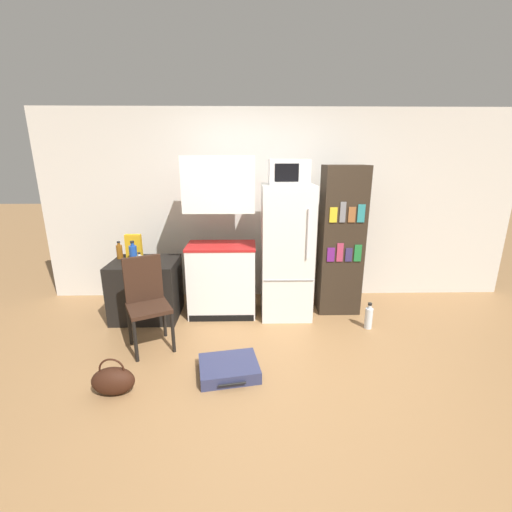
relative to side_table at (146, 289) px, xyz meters
The scene contains 15 objects.
ground_plane 2.00m from the side_table, 40.50° to the right, with size 24.00×24.00×0.00m, color olive.
wall_back 2.06m from the side_table, 22.94° to the left, with size 6.40×0.10×2.53m.
side_table is the anchor object (origin of this frame).
kitchen_hutch 1.07m from the side_table, ahead, with size 0.83×0.51×1.94m.
refrigerator 1.78m from the side_table, ahead, with size 0.60×0.60×1.62m.
microwave 2.22m from the side_table, ahead, with size 0.45×0.37×0.28m.
bookshelf 2.48m from the side_table, ahead, with size 0.51×0.38×1.84m.
bottle_clear_short 0.52m from the side_table, 80.89° to the right, with size 0.06×0.06×0.19m.
bottle_blue_soda 0.48m from the side_table, 143.92° to the right, with size 0.09×0.09×0.27m.
bottle_amber_beer 0.57m from the side_table, 159.66° to the left, with size 0.07×0.07×0.22m.
cereal_box 0.55m from the side_table, 137.81° to the left, with size 0.19×0.07×0.30m.
chair 0.74m from the side_table, 72.96° to the right, with size 0.54×0.54×0.95m.
suitcase_large_flat 1.66m from the side_table, 48.77° to the right, with size 0.60×0.52×0.11m.
handbag 1.50m from the side_table, 85.28° to the right, with size 0.36×0.20×0.33m.
water_bottle_front 2.69m from the side_table, ahead, with size 0.09×0.09×0.32m.
Camera 1 is at (-0.23, -2.68, 1.93)m, focal length 24.00 mm.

